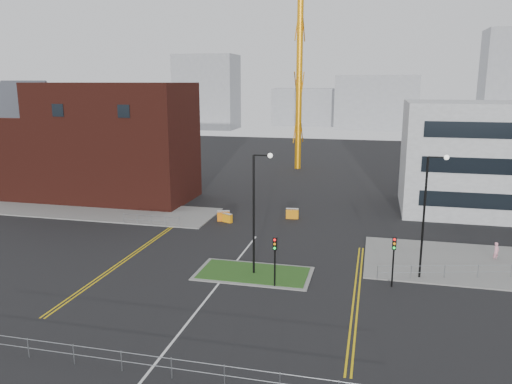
# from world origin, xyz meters

# --- Properties ---
(ground) EXTENTS (200.00, 200.00, 0.00)m
(ground) POSITION_xyz_m (0.00, 0.00, 0.00)
(ground) COLOR black
(ground) RESTS_ON ground
(pavement_left) EXTENTS (28.00, 8.00, 0.12)m
(pavement_left) POSITION_xyz_m (-20.00, 22.00, 0.06)
(pavement_left) COLOR slate
(pavement_left) RESTS_ON ground
(island_kerb) EXTENTS (8.60, 4.60, 0.08)m
(island_kerb) POSITION_xyz_m (2.00, 8.00, 0.04)
(island_kerb) COLOR slate
(island_kerb) RESTS_ON ground
(grass_island) EXTENTS (8.00, 4.00, 0.12)m
(grass_island) POSITION_xyz_m (2.00, 8.00, 0.06)
(grass_island) COLOR #224A18
(grass_island) RESTS_ON ground
(brick_building) EXTENTS (24.20, 10.07, 14.24)m
(brick_building) POSITION_xyz_m (-22.97, 28.00, 6.85)
(brick_building) COLOR #471911
(brick_building) RESTS_ON ground
(tower_crane) EXTENTS (51.65, 13.86, 36.46)m
(tower_crane) POSITION_xyz_m (3.75, 56.44, 25.23)
(tower_crane) COLOR orange
(tower_crane) RESTS_ON ground
(streetlamp_island) EXTENTS (1.46, 0.36, 9.18)m
(streetlamp_island) POSITION_xyz_m (2.22, 8.00, 5.41)
(streetlamp_island) COLOR black
(streetlamp_island) RESTS_ON ground
(streetlamp_right_near) EXTENTS (1.46, 0.36, 9.18)m
(streetlamp_right_near) POSITION_xyz_m (14.22, 10.00, 5.41)
(streetlamp_right_near) COLOR black
(streetlamp_right_near) RESTS_ON ground
(traffic_light_island) EXTENTS (0.28, 0.33, 3.65)m
(traffic_light_island) POSITION_xyz_m (4.00, 5.98, 2.57)
(traffic_light_island) COLOR black
(traffic_light_island) RESTS_ON ground
(traffic_light_right) EXTENTS (0.28, 0.33, 3.65)m
(traffic_light_right) POSITION_xyz_m (12.00, 7.98, 2.57)
(traffic_light_right) COLOR black
(traffic_light_right) RESTS_ON ground
(railing_front) EXTENTS (24.05, 0.05, 1.10)m
(railing_front) POSITION_xyz_m (0.00, -6.00, 0.78)
(railing_front) COLOR gray
(railing_front) RESTS_ON ground
(railing_left) EXTENTS (6.05, 0.05, 1.10)m
(railing_left) POSITION_xyz_m (-11.00, 18.00, 0.74)
(railing_left) COLOR gray
(railing_left) RESTS_ON ground
(railing_right) EXTENTS (19.05, 5.05, 1.10)m
(railing_right) POSITION_xyz_m (20.50, 11.50, 0.78)
(railing_right) COLOR gray
(railing_right) RESTS_ON ground
(centre_line) EXTENTS (0.15, 30.00, 0.01)m
(centre_line) POSITION_xyz_m (0.00, 2.00, 0.01)
(centre_line) COLOR silver
(centre_line) RESTS_ON ground
(yellow_left_a) EXTENTS (0.12, 24.00, 0.01)m
(yellow_left_a) POSITION_xyz_m (-9.00, 10.00, 0.01)
(yellow_left_a) COLOR gold
(yellow_left_a) RESTS_ON ground
(yellow_left_b) EXTENTS (0.12, 24.00, 0.01)m
(yellow_left_b) POSITION_xyz_m (-8.70, 10.00, 0.01)
(yellow_left_b) COLOR gold
(yellow_left_b) RESTS_ON ground
(yellow_right_a) EXTENTS (0.12, 20.00, 0.01)m
(yellow_right_a) POSITION_xyz_m (9.50, 6.00, 0.01)
(yellow_right_a) COLOR gold
(yellow_right_a) RESTS_ON ground
(yellow_right_b) EXTENTS (0.12, 20.00, 0.01)m
(yellow_right_b) POSITION_xyz_m (9.80, 6.00, 0.01)
(yellow_right_b) COLOR gold
(yellow_right_b) RESTS_ON ground
(skyline_a) EXTENTS (18.00, 12.00, 22.00)m
(skyline_a) POSITION_xyz_m (-40.00, 120.00, 11.00)
(skyline_a) COLOR gray
(skyline_a) RESTS_ON ground
(skyline_b) EXTENTS (24.00, 12.00, 16.00)m
(skyline_b) POSITION_xyz_m (10.00, 130.00, 8.00)
(skyline_b) COLOR gray
(skyline_b) RESTS_ON ground
(skyline_c) EXTENTS (14.00, 12.00, 28.00)m
(skyline_c) POSITION_xyz_m (45.00, 125.00, 14.00)
(skyline_c) COLOR gray
(skyline_c) RESTS_ON ground
(skyline_d) EXTENTS (30.00, 12.00, 12.00)m
(skyline_d) POSITION_xyz_m (-8.00, 140.00, 6.00)
(skyline_d) COLOR gray
(skyline_d) RESTS_ON ground
(pedestrian) EXTENTS (0.66, 0.65, 1.54)m
(pedestrian) POSITION_xyz_m (20.26, 15.30, 0.77)
(pedestrian) COLOR pink
(pedestrian) RESTS_ON ground
(barrier_left) EXTENTS (1.35, 0.81, 1.08)m
(barrier_left) POSITION_xyz_m (-4.53, 21.47, 0.58)
(barrier_left) COLOR orange
(barrier_left) RESTS_ON ground
(barrier_mid) EXTENTS (1.14, 0.78, 0.92)m
(barrier_mid) POSITION_xyz_m (-4.00, 21.09, 0.50)
(barrier_mid) COLOR orange
(barrier_mid) RESTS_ON ground
(barrier_right) EXTENTS (1.34, 0.56, 1.09)m
(barrier_right) POSITION_xyz_m (2.25, 24.00, 0.59)
(barrier_right) COLOR orange
(barrier_right) RESTS_ON ground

